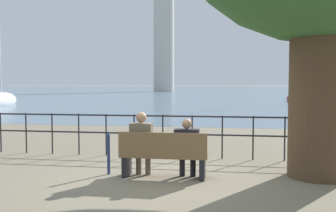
{
  "coord_description": "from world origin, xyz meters",
  "views": [
    {
      "loc": [
        1.19,
        -7.05,
        1.81
      ],
      "look_at": [
        0.0,
        0.5,
        1.36
      ],
      "focal_mm": 40.0,
      "sensor_mm": 36.0,
      "label": 1
    }
  ],
  "objects_px": {
    "closed_umbrella": "(109,150)",
    "sailboat_1": "(1,100)",
    "seated_person_left": "(142,141)",
    "sailboat_0": "(305,99)",
    "harbor_lighthouse": "(164,40)",
    "seated_person_right": "(187,145)",
    "park_bench": "(163,156)"
  },
  "relations": [
    {
      "from": "sailboat_0",
      "to": "sailboat_1",
      "type": "distance_m",
      "value": 28.11
    },
    {
      "from": "park_bench",
      "to": "sailboat_1",
      "type": "distance_m",
      "value": 29.43
    },
    {
      "from": "park_bench",
      "to": "seated_person_left",
      "type": "height_order",
      "value": "seated_person_left"
    },
    {
      "from": "sailboat_1",
      "to": "harbor_lighthouse",
      "type": "height_order",
      "value": "harbor_lighthouse"
    },
    {
      "from": "harbor_lighthouse",
      "to": "seated_person_right",
      "type": "bearing_deg",
      "value": -80.08
    },
    {
      "from": "seated_person_left",
      "to": "sailboat_1",
      "type": "height_order",
      "value": "sailboat_1"
    },
    {
      "from": "closed_umbrella",
      "to": "sailboat_1",
      "type": "distance_m",
      "value": 28.62
    },
    {
      "from": "sailboat_0",
      "to": "harbor_lighthouse",
      "type": "relative_size",
      "value": 0.51
    },
    {
      "from": "seated_person_right",
      "to": "sailboat_0",
      "type": "xyz_separation_m",
      "value": [
        8.22,
        30.69,
        -0.3
      ]
    },
    {
      "from": "seated_person_left",
      "to": "harbor_lighthouse",
      "type": "xyz_separation_m",
      "value": [
        -12.97,
        79.25,
        11.2
      ]
    },
    {
      "from": "sailboat_1",
      "to": "harbor_lighthouse",
      "type": "relative_size",
      "value": 0.39
    },
    {
      "from": "harbor_lighthouse",
      "to": "seated_person_left",
      "type": "bearing_deg",
      "value": -80.71
    },
    {
      "from": "sailboat_0",
      "to": "sailboat_1",
      "type": "xyz_separation_m",
      "value": [
        -27.02,
        -7.76,
        0.03
      ]
    },
    {
      "from": "seated_person_right",
      "to": "sailboat_1",
      "type": "height_order",
      "value": "sailboat_1"
    },
    {
      "from": "sailboat_0",
      "to": "closed_umbrella",
      "type": "bearing_deg",
      "value": -119.65
    },
    {
      "from": "sailboat_1",
      "to": "harbor_lighthouse",
      "type": "bearing_deg",
      "value": 72.51
    },
    {
      "from": "seated_person_right",
      "to": "closed_umbrella",
      "type": "bearing_deg",
      "value": 177.74
    },
    {
      "from": "closed_umbrella",
      "to": "park_bench",
      "type": "bearing_deg",
      "value": -7.01
    },
    {
      "from": "seated_person_right",
      "to": "sailboat_0",
      "type": "bearing_deg",
      "value": 75.0
    },
    {
      "from": "seated_person_left",
      "to": "seated_person_right",
      "type": "bearing_deg",
      "value": 0.21
    },
    {
      "from": "closed_umbrella",
      "to": "sailboat_1",
      "type": "height_order",
      "value": "sailboat_1"
    },
    {
      "from": "closed_umbrella",
      "to": "sailboat_1",
      "type": "relative_size",
      "value": 0.09
    },
    {
      "from": "seated_person_right",
      "to": "sailboat_0",
      "type": "height_order",
      "value": "sailboat_0"
    },
    {
      "from": "seated_person_right",
      "to": "sailboat_1",
      "type": "distance_m",
      "value": 29.65
    },
    {
      "from": "seated_person_left",
      "to": "sailboat_0",
      "type": "bearing_deg",
      "value": 73.47
    },
    {
      "from": "park_bench",
      "to": "harbor_lighthouse",
      "type": "height_order",
      "value": "harbor_lighthouse"
    },
    {
      "from": "park_bench",
      "to": "harbor_lighthouse",
      "type": "relative_size",
      "value": 0.07
    },
    {
      "from": "closed_umbrella",
      "to": "seated_person_left",
      "type": "bearing_deg",
      "value": -5.4
    },
    {
      "from": "seated_person_right",
      "to": "closed_umbrella",
      "type": "distance_m",
      "value": 1.59
    },
    {
      "from": "sailboat_1",
      "to": "seated_person_left",
      "type": "bearing_deg",
      "value": -64.49
    },
    {
      "from": "park_bench",
      "to": "seated_person_right",
      "type": "bearing_deg",
      "value": 9.9
    },
    {
      "from": "seated_person_left",
      "to": "sailboat_0",
      "type": "height_order",
      "value": "sailboat_0"
    }
  ]
}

